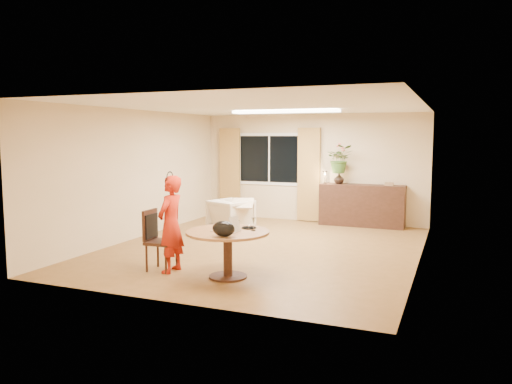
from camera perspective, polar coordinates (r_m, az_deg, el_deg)
floor at (r=9.30m, az=0.86°, el=-6.45°), size 6.50×6.50×0.00m
ceiling at (r=9.09m, az=0.89°, el=9.75°), size 6.50×6.50×0.00m
wall_back at (r=12.18m, az=6.41°, el=2.74°), size 5.50×0.00×5.50m
wall_left at (r=10.41m, az=-13.39°, el=1.99°), size 0.00×6.50×6.50m
wall_right at (r=8.51m, az=18.41°, el=0.89°), size 0.00×6.50×6.50m
window at (r=12.50m, az=1.52°, el=3.79°), size 1.70×0.03×1.30m
curtain_left at (r=12.85m, az=-2.99°, el=2.27°), size 0.55×0.08×2.25m
curtain_right at (r=12.12m, az=6.05°, el=1.99°), size 0.55×0.08×2.25m
ceiling_panel at (r=10.21m, az=3.35°, el=9.17°), size 2.20×0.35×0.05m
dining_table at (r=7.33m, az=-3.25°, el=-5.60°), size 1.22×1.22×0.69m
dining_chair at (r=7.85m, az=-10.76°, el=-5.46°), size 0.47×0.43×0.94m
child at (r=7.70m, az=-9.71°, el=-3.63°), size 0.54×0.36×1.48m
laptop at (r=7.25m, az=-3.60°, el=-3.57°), size 0.39×0.28×0.24m
tumbler at (r=7.52m, az=-2.16°, el=-3.70°), size 0.08×0.08×0.11m
wine_glass at (r=7.29m, az=-0.29°, el=-3.70°), size 0.08×0.08×0.19m
pot_lid at (r=7.48m, az=-0.81°, el=-4.05°), size 0.28×0.28×0.04m
handbag at (r=6.87m, az=-3.73°, el=-4.22°), size 0.37×0.27×0.22m
armchair at (r=10.75m, az=-2.84°, el=-2.75°), size 1.01×1.02×0.72m
throw at (r=10.51m, az=-1.54°, el=-0.87°), size 0.60×0.66×0.03m
sideboard at (r=11.75m, az=12.01°, el=-1.51°), size 1.92×0.47×0.96m
vase at (r=11.79m, az=9.46°, el=1.53°), size 0.29×0.29×0.25m
bouquet at (r=11.76m, az=9.57°, el=3.74°), size 0.71×0.65×0.66m
book_stack at (r=11.61m, az=14.96°, el=0.91°), size 0.22×0.19×0.08m
desk_lamp at (r=11.81m, az=7.88°, el=1.72°), size 0.16×0.16×0.31m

